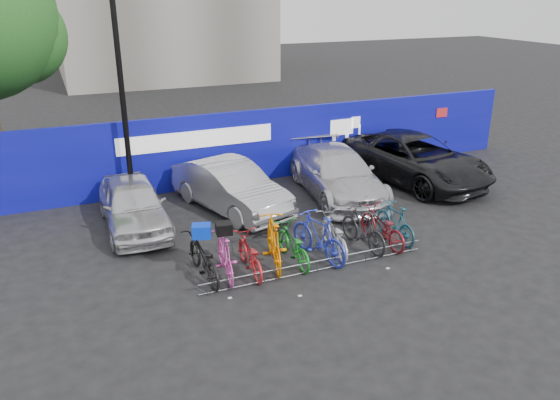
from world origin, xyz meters
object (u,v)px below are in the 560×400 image
bike_0 (203,258)px  bike_2 (250,255)px  car_0 (133,204)px  bike_7 (363,229)px  bike_8 (382,227)px  bike_9 (395,222)px  bike_rack (317,266)px  car_1 (230,187)px  car_2 (337,173)px  bike_6 (334,235)px  bike_5 (319,237)px  bike_4 (293,245)px  bike_3 (274,242)px  car_3 (413,158)px  bike_1 (225,255)px  lamppost (122,96)px

bike_0 → bike_2: bike_0 is taller
car_0 → bike_7: car_0 is taller
bike_8 → bike_9: 0.45m
bike_rack → car_0: size_ratio=1.41×
car_1 → bike_2: (-0.80, -3.79, -0.26)m
car_2 → bike_6: car_2 is taller
bike_5 → bike_0: bearing=-17.2°
bike_4 → bike_7: size_ratio=0.99×
car_0 → bike_6: (4.27, -3.42, -0.21)m
bike_3 → car_1: bearing=-78.5°
bike_5 → car_3: bearing=-158.1°
bike_8 → bike_6: bearing=-6.5°
bike_2 → bike_3: bearing=-166.1°
car_1 → bike_1: 3.98m
bike_8 → bike_0: bearing=-4.5°
car_3 → bike_6: 6.25m
bike_0 → car_0: bearing=-77.5°
bike_3 → bike_4: 0.48m
bike_2 → car_1: bearing=-99.4°
car_2 → bike_4: (-3.14, -3.60, -0.26)m
car_1 → car_2: (3.45, -0.13, 0.01)m
car_1 → bike_9: (3.23, -3.64, -0.21)m
bike_3 → bike_5: size_ratio=1.01×
bike_2 → car_0: bearing=-58.1°
bike_4 → bike_6: 1.15m
bike_6 → bike_9: bearing=-171.7°
car_3 → bike_0: (-8.30, -3.71, -0.27)m
bike_3 → car_0: bearing=-38.5°
car_0 → car_3: (9.28, 0.30, 0.10)m
bike_8 → car_2: bearing=-103.8°
bike_1 → car_3: bearing=-147.2°
car_0 → bike_7: (5.04, -3.52, -0.15)m
bike_8 → car_1: bearing=-56.4°
car_1 → bike_7: bearing=-76.5°
bike_1 → bike_9: 4.60m
car_2 → bike_8: (-0.65, -3.57, -0.24)m
bike_rack → bike_1: 2.12m
bike_4 → bike_7: 1.92m
bike_7 → bike_8: bike_7 is taller
car_3 → bike_3: 7.60m
bike_3 → bike_5: (1.09, -0.14, -0.01)m
bike_6 → bike_9: bike_9 is taller
bike_5 → bike_8: (1.84, 0.10, -0.11)m
bike_7 → bike_9: size_ratio=1.07×
bike_0 → bike_8: bearing=175.6°
car_3 → bike_1: car_3 is taller
lamppost → car_0: 3.18m
car_0 → bike_5: size_ratio=2.05×
car_1 → bike_1: size_ratio=2.47×
bike_4 → bike_7: bearing=-180.0°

